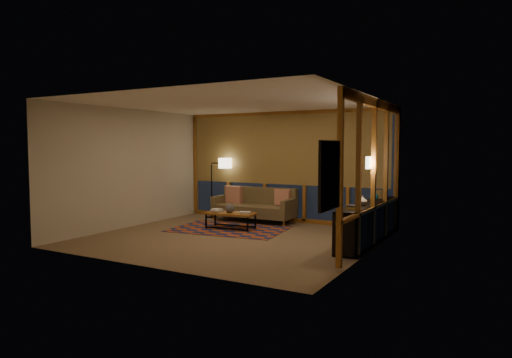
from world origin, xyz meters
The scene contains 21 objects.
floor centered at (0.00, 0.00, 0.00)m, with size 5.50×5.00×0.01m, color #997D62.
ceiling centered at (0.00, 0.00, 2.70)m, with size 5.50×5.00×0.01m, color white.
walls centered at (0.00, 0.00, 1.35)m, with size 5.51×5.01×2.70m.
window_wall_back centered at (0.00, 2.43, 1.35)m, with size 5.30×0.16×2.60m, color #AB6722, non-canonical shape.
window_wall_right centered at (2.68, 0.60, 1.35)m, with size 0.16×3.70×2.60m, color #AB6722, non-canonical shape.
wall_art centered at (2.71, -1.85, 1.45)m, with size 0.06×0.74×0.94m, color red, non-canonical shape.
wall_sconce centered at (2.62, 0.45, 1.55)m, with size 0.12×0.18×0.22m, color #F8E5BE, non-canonical shape.
sofa centered at (-0.61, 2.00, 0.41)m, with size 2.00×0.81×0.82m, color brown, non-canonical shape.
pillow_left centered at (-1.28, 2.14, 0.63)m, with size 0.44×0.15×0.44m, color #B32A17, non-canonical shape.
pillow_right centered at (0.05, 2.23, 0.61)m, with size 0.39×0.13×0.39m, color #B32A17, non-canonical shape.
area_rug centered at (-0.58, 0.81, 0.01)m, with size 2.46×1.64×0.01m, color #AA461A.
coffee_table centered at (-0.57, 0.86, 0.19)m, with size 1.11×0.51×0.37m, color #AB6722, non-canonical shape.
book_stack_a centered at (-0.90, 0.80, 0.40)m, with size 0.21×0.17×0.06m, color silver, non-canonical shape.
book_stack_b centered at (-0.21, 0.87, 0.40)m, with size 0.26×0.20×0.05m, color silver, non-canonical shape.
ceramic_pot centered at (-0.59, 0.84, 0.47)m, with size 0.20×0.20×0.20m, color black.
floor_lamp centered at (-1.92, 2.06, 0.78)m, with size 0.52×0.34×1.56m, color black, non-canonical shape.
bookshelf centered at (2.49, 1.00, 0.38)m, with size 0.40×3.02×0.76m, color black, non-canonical shape.
basket centered at (2.47, 1.95, 0.84)m, with size 0.22×0.22×0.17m, color olive.
teal_bowl centered at (2.49, 1.37, 0.84)m, with size 0.17×0.17×0.17m, color #197171.
vase centered at (2.49, 0.55, 0.85)m, with size 0.18×0.18×0.19m, color tan.
shelf_book_stack centered at (2.49, -0.02, 0.79)m, with size 0.16×0.23×0.07m, color silver, non-canonical shape.
Camera 1 is at (4.83, -7.68, 1.83)m, focal length 32.00 mm.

